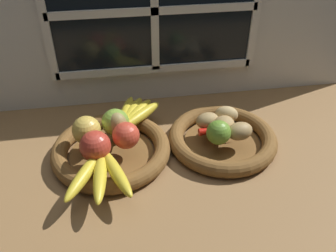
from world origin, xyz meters
TOP-DOWN VIEW (x-y plane):
  - ground_plane at (0.00, 0.00)cm, footprint 140.00×90.00cm
  - back_wall at (0.00, 29.77)cm, footprint 140.00×4.60cm
  - fruit_bowl_left at (-16.28, -0.07)cm, footprint 32.81×32.81cm
  - fruit_bowl_right at (15.49, -0.07)cm, footprint 31.22×31.22cm
  - apple_red_front at (-19.90, -5.59)cm, footprint 7.96×7.96cm
  - apple_green_back at (-14.47, 4.19)cm, footprint 7.68×7.68cm
  - apple_red_right at (-11.97, -2.00)cm, footprint 7.29×7.29cm
  - apple_golden_left at (-22.27, 1.76)cm, footprint 7.76×7.76cm
  - pear_brown at (-14.06, 3.00)cm, footprint 8.14×8.28cm
  - banana_bunch_front at (-18.92, -12.90)cm, footprint 17.42×20.33cm
  - banana_bunch_back at (-9.26, 10.62)cm, footprint 15.24×18.78cm
  - potato_back at (17.67, 4.72)cm, footprint 7.80×6.43cm
  - potato_oblong at (11.57, 2.97)cm, footprint 7.72×6.21cm
  - potato_small at (18.97, -3.56)cm, footprint 8.07×6.43cm
  - potato_large at (15.49, -0.07)cm, footprint 8.97×9.05cm
  - lime_near at (12.67, -4.30)cm, footprint 6.71×6.71cm
  - chili_pepper at (15.41, 0.17)cm, footprint 14.34×2.98cm

SIDE VIEW (x-z plane):
  - ground_plane at x=0.00cm, z-range -3.00..0.00cm
  - fruit_bowl_left at x=-16.28cm, z-range -0.17..4.24cm
  - fruit_bowl_right at x=15.49cm, z-range -0.17..4.24cm
  - chili_pepper at x=15.41cm, z-range 4.41..6.55cm
  - banana_bunch_front at x=-18.92cm, z-range 4.41..7.59cm
  - banana_bunch_back at x=-9.26cm, z-range 4.41..7.68cm
  - potato_oblong at x=11.57cm, z-range 4.41..9.09cm
  - potato_large at x=15.49cm, z-range 4.41..9.29cm
  - potato_small at x=18.97cm, z-range 4.41..9.41cm
  - potato_back at x=17.67cm, z-range 4.41..9.60cm
  - lime_near at x=12.67cm, z-range 4.41..11.12cm
  - apple_red_right at x=-11.97cm, z-range 4.41..11.70cm
  - pear_brown at x=-14.06cm, z-range 4.41..12.00cm
  - apple_green_back at x=-14.47cm, z-range 4.41..12.09cm
  - apple_golden_left at x=-22.27cm, z-range 4.41..12.17cm
  - apple_red_front at x=-19.90cm, z-range 4.41..12.37cm
  - back_wall at x=0.00cm, z-range 0.38..55.38cm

